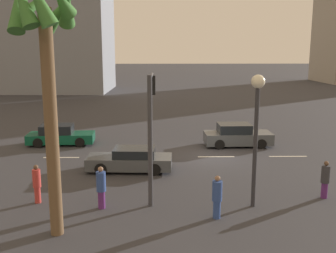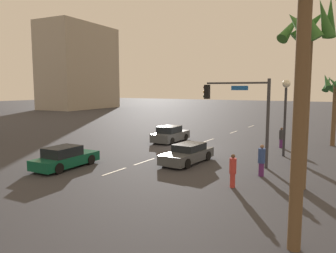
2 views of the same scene
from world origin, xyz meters
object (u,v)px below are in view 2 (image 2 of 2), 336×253
Objects in this scene: palm_tree_0 at (307,2)px; palm_tree_1 at (336,89)px; traffic_signal at (243,107)px; pedestrian_1 at (281,137)px; pedestrian_0 at (262,160)px; building_1 at (79,67)px; palm_tree_2 at (308,51)px; pedestrian_2 at (297,149)px; car_1 at (188,154)px; car_0 at (170,135)px; streetlamp at (286,102)px; car_2 at (65,158)px; pedestrian_3 at (233,170)px.

palm_tree_1 is at bearing -178.48° from palm_tree_0.
pedestrian_1 is (-7.71, 0.80, -2.87)m from traffic_signal.
pedestrian_0 is 0.09× the size of building_1.
pedestrian_2 is at bearing -167.96° from palm_tree_2.
pedestrian_0 is 0.20× the size of palm_tree_2.
car_1 is 13.85m from palm_tree_0.
streetlamp is (1.21, 10.38, 3.26)m from car_0.
car_2 is 15.04m from palm_tree_2.
pedestrian_2 is at bearing -170.43° from palm_tree_0.
pedestrian_3 is (10.43, 9.82, 0.21)m from car_0.
streetlamp reaches higher than pedestrian_1.
car_2 is 2.48× the size of pedestrian_0.
palm_tree_1 is at bearing 157.61° from streetlamp.
pedestrian_0 is 6.36m from palm_tree_2.
palm_tree_1 reaches higher than pedestrian_2.
pedestrian_2 is at bearing 22.18° from pedestrian_1.
palm_tree_2 is at bearing 55.30° from car_0.
palm_tree_2 is at bearing -172.72° from palm_tree_0.
building_1 is at bearing -125.63° from pedestrian_0.
streetlamp is (-10.73, 10.96, 3.33)m from car_2.
building_1 is (-32.35, -45.23, 9.40)m from car_0.
palm_tree_0 reaches higher than car_1.
pedestrian_3 reaches higher than car_1.
streetlamp is 65.24m from building_1.
palm_tree_1 reaches higher than pedestrian_3.
building_1 is at bearing -121.11° from streetlamp.
car_2 is at bearing -81.74° from pedestrian_3.
car_1 is 0.23× the size of building_1.
building_1 is at bearing -129.07° from palm_tree_0.
car_1 is 1.03× the size of car_2.
traffic_signal is at bearing -21.42° from streetlamp.
car_0 is at bearing -136.71° from pedestrian_3.
traffic_signal is at bearing -22.01° from palm_tree_1.
car_1 is at bearing -70.21° from traffic_signal.
pedestrian_3 is (3.69, 4.48, 0.30)m from car_1.
car_0 is 0.69× the size of palm_tree_1.
traffic_signal is 0.27× the size of building_1.
car_2 is at bearing -45.60° from streetlamp.
building_1 is at bearing -127.85° from pedestrian_3.
palm_tree_1 is at bearing 112.54° from car_0.
building_1 is (-30.17, -54.71, 9.20)m from pedestrian_1.
palm_tree_2 is at bearing 16.83° from pedestrian_1.
streetlamp is 3.18× the size of pedestrian_2.
car_2 is 15.69m from streetlamp.
pedestrian_3 is 70.32m from building_1.
pedestrian_2 reaches higher than car_1.
car_0 is 8.60m from car_1.
pedestrian_3 reaches higher than car_0.
car_2 reaches higher than car_1.
car_0 is at bearing -138.51° from palm_tree_0.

